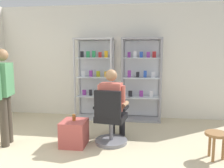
# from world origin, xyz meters

# --- Properties ---
(back_wall) EXTENTS (6.00, 0.10, 2.70)m
(back_wall) POSITION_xyz_m (0.00, 3.00, 1.35)
(back_wall) COLOR silver
(back_wall) RESTS_ON ground
(display_cabinet_left) EXTENTS (0.90, 0.45, 1.90)m
(display_cabinet_left) POSITION_xyz_m (-0.55, 2.76, 0.97)
(display_cabinet_left) COLOR #B7B7BC
(display_cabinet_left) RESTS_ON ground
(display_cabinet_right) EXTENTS (0.90, 0.45, 1.90)m
(display_cabinet_right) POSITION_xyz_m (0.55, 2.76, 0.96)
(display_cabinet_right) COLOR gray
(display_cabinet_right) RESTS_ON ground
(office_chair) EXTENTS (0.60, 0.56, 0.96)m
(office_chair) POSITION_xyz_m (0.05, 1.19, 0.39)
(office_chair) COLOR slate
(office_chair) RESTS_ON ground
(seated_shopkeeper) EXTENTS (0.53, 0.60, 1.29)m
(seated_shopkeeper) POSITION_xyz_m (0.07, 1.36, 0.71)
(seated_shopkeeper) COLOR black
(seated_shopkeeper) RESTS_ON ground
(storage_crate) EXTENTS (0.41, 0.44, 0.43)m
(storage_crate) POSITION_xyz_m (-0.56, 1.07, 0.21)
(storage_crate) COLOR #B24C47
(storage_crate) RESTS_ON ground
(tea_glass) EXTENTS (0.06, 0.06, 0.11)m
(tea_glass) POSITION_xyz_m (-0.56, 1.08, 0.48)
(tea_glass) COLOR brown
(tea_glass) RESTS_ON storage_crate
(standing_customer) EXTENTS (0.29, 0.51, 1.63)m
(standing_customer) POSITION_xyz_m (-1.71, 0.95, 0.93)
(standing_customer) COLOR #3F382D
(standing_customer) RESTS_ON ground
(wooden_stool) EXTENTS (0.32, 0.32, 0.41)m
(wooden_stool) POSITION_xyz_m (1.66, 0.85, 0.33)
(wooden_stool) COLOR olive
(wooden_stool) RESTS_ON ground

